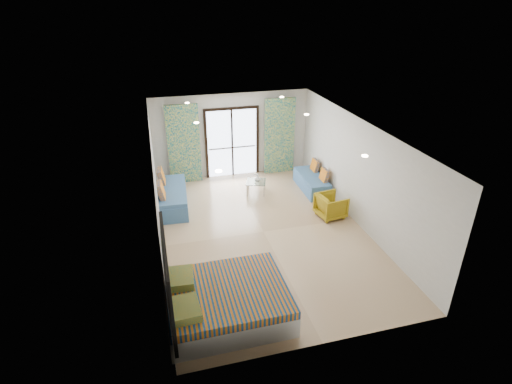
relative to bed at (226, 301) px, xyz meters
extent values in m
cube|color=black|center=(1.48, 6.34, 1.92)|extent=(1.76, 0.08, 0.08)
cube|color=black|center=(0.64, 6.34, 0.78)|extent=(0.08, 0.08, 2.20)
cube|color=black|center=(2.32, 6.34, 0.78)|extent=(0.08, 0.08, 2.20)
cube|color=black|center=(1.48, 6.34, 0.78)|extent=(0.05, 0.06, 2.20)
cube|color=#595451|center=(1.48, 6.36, 0.63)|extent=(1.52, 0.03, 0.04)
cube|color=beige|center=(-0.07, 6.20, 0.93)|extent=(1.00, 0.10, 2.50)
cube|color=beige|center=(3.03, 6.20, 0.93)|extent=(1.00, 0.10, 2.50)
cylinder|color=#FFE0B2|center=(0.08, 0.63, 2.35)|extent=(0.12, 0.12, 0.02)
cylinder|color=#FFE0B2|center=(2.88, 0.63, 2.35)|extent=(0.12, 0.12, 0.02)
cylinder|color=#FFE0B2|center=(0.08, 3.63, 2.35)|extent=(0.12, 0.12, 0.02)
cylinder|color=#FFE0B2|center=(2.88, 3.63, 2.35)|extent=(0.12, 0.12, 0.02)
cylinder|color=#FFE0B2|center=(0.08, 5.63, 2.35)|extent=(0.12, 0.12, 0.02)
cylinder|color=#FFE0B2|center=(2.88, 5.63, 2.35)|extent=(0.12, 0.12, 0.02)
cube|color=black|center=(-0.98, 0.00, 0.73)|extent=(0.06, 2.10, 1.50)
cube|color=silver|center=(-0.99, 1.25, 0.73)|extent=(0.02, 0.10, 0.10)
cube|color=silver|center=(0.03, 0.00, -0.10)|extent=(2.21, 1.77, 0.44)
cube|color=navy|center=(0.03, 0.00, 0.21)|extent=(2.19, 1.81, 0.17)
cube|color=#176B53|center=(-0.77, -0.42, 0.37)|extent=(0.53, 0.63, 0.15)
cube|color=#176B53|center=(-0.77, 0.42, 0.37)|extent=(0.54, 0.64, 0.15)
cube|color=#3E6796|center=(-0.62, 4.60, -0.10)|extent=(0.90, 2.04, 0.44)
cube|color=#3E6796|center=(-0.62, 4.60, 0.18)|extent=(0.88, 2.00, 0.11)
cube|color=navy|center=(-0.93, 4.15, 0.44)|extent=(0.25, 0.51, 0.46)
cube|color=navy|center=(-0.87, 5.08, 0.44)|extent=(0.25, 0.51, 0.46)
cube|color=#3E6796|center=(3.58, 4.61, -0.14)|extent=(0.68, 1.67, 0.37)
cube|color=#3E6796|center=(3.58, 4.61, 0.09)|extent=(0.67, 1.63, 0.09)
cube|color=navy|center=(3.80, 4.22, 0.30)|extent=(0.19, 0.42, 0.38)
cube|color=navy|center=(3.82, 4.99, 0.30)|extent=(0.19, 0.42, 0.38)
cylinder|color=silver|center=(1.56, 4.67, -0.13)|extent=(0.06, 0.06, 0.37)
cylinder|color=silver|center=(2.03, 4.51, -0.13)|extent=(0.06, 0.06, 0.37)
cylinder|color=silver|center=(1.72, 5.15, -0.13)|extent=(0.06, 0.06, 0.37)
cylinder|color=silver|center=(2.19, 4.99, -0.13)|extent=(0.06, 0.06, 0.37)
cube|color=#8CA59E|center=(1.87, 4.83, 0.05)|extent=(0.73, 0.73, 0.02)
sphere|color=white|center=(1.92, 4.82, 0.25)|extent=(0.06, 0.06, 0.06)
sphere|color=white|center=(1.89, 4.87, 0.27)|extent=(0.06, 0.06, 0.06)
sphere|color=white|center=(1.83, 4.85, 0.29)|extent=(0.06, 0.06, 0.06)
sphere|color=white|center=(1.86, 4.79, 0.31)|extent=(0.06, 0.06, 0.06)
imported|color=white|center=(1.91, 4.83, 0.16)|extent=(0.25, 0.26, 0.19)
imported|color=#A28514|center=(3.44, 2.93, 0.03)|extent=(0.74, 0.78, 0.71)
camera|label=1|loc=(-0.93, -5.65, 5.09)|focal=28.00mm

